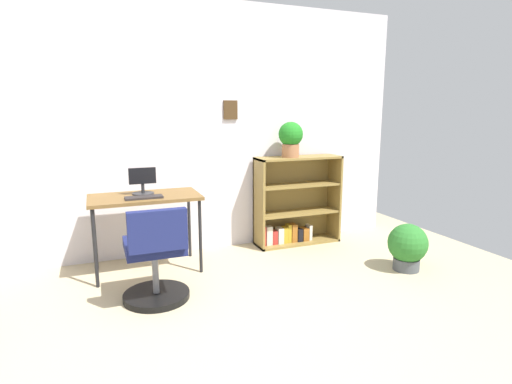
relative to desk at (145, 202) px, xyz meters
The scene contains 9 objects.
ground_plane 1.85m from the desk, 80.13° to the right, with size 6.24×6.24×0.00m, color tan.
wall_back 0.83m from the desk, 56.56° to the left, with size 5.20×0.12×2.56m.
desk is the anchor object (origin of this frame).
monitor 0.19m from the desk, 94.12° to the left, with size 0.24×0.20×0.25m.
keyboard 0.15m from the desk, 98.94° to the right, with size 0.32×0.12×0.02m, color #292424.
office_chair 0.76m from the desk, 91.33° to the right, with size 0.52×0.55×0.78m.
bookshelf_low 1.69m from the desk, ahead, with size 0.96×0.30×0.98m.
potted_plant_on_shelf 1.66m from the desk, ahead, with size 0.26×0.26×0.38m.
potted_plant_floor 2.46m from the desk, 21.41° to the right, with size 0.36×0.36×0.44m.
Camera 1 is at (-0.69, -2.04, 1.47)m, focal length 28.71 mm.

